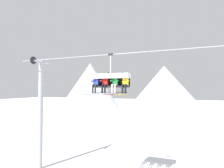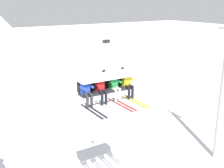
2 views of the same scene
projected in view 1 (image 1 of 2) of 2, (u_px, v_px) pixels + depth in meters
mountain_peak_west at (90, 85)px, 59.86m from camera, size 20.13×20.13×15.08m
mountain_peak_central at (164, 87)px, 54.63m from camera, size 22.76×22.76×13.51m
lift_tower_near at (40, 111)px, 13.46m from camera, size 0.36×1.88×8.48m
lift_cable at (131, 53)px, 10.25m from camera, size 16.74×0.05×0.05m
chairlift_chair at (111, 78)px, 10.72m from camera, size 2.33×0.74×2.39m
skier_blue at (95, 83)px, 10.84m from camera, size 0.46×1.70×1.23m
skier_red at (105, 83)px, 10.62m from camera, size 0.48×1.70×1.34m
skier_green at (115, 83)px, 10.39m from camera, size 0.46×1.70×1.23m
skier_yellow at (125, 83)px, 10.17m from camera, size 0.48×1.70×1.34m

